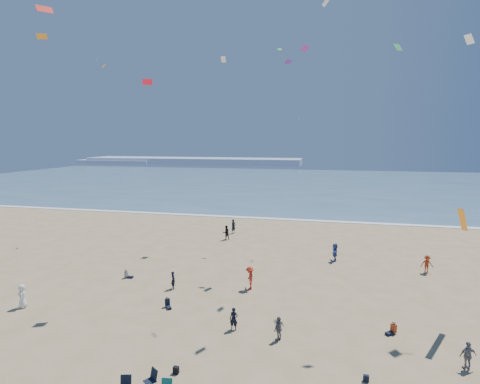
# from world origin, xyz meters

# --- Properties ---
(ocean) EXTENTS (220.00, 100.00, 0.06)m
(ocean) POSITION_xyz_m (0.00, 95.00, 0.03)
(ocean) COLOR #476B84
(ocean) RESTS_ON ground
(surf_line) EXTENTS (220.00, 1.20, 0.08)m
(surf_line) POSITION_xyz_m (0.00, 45.00, 0.04)
(surf_line) COLOR white
(surf_line) RESTS_ON ground
(headland_far) EXTENTS (110.00, 20.00, 3.20)m
(headland_far) POSITION_xyz_m (-60.00, 170.00, 1.60)
(headland_far) COLOR #7A8EA8
(headland_far) RESTS_ON ground
(headland_near) EXTENTS (40.00, 14.00, 2.00)m
(headland_near) POSITION_xyz_m (-100.00, 165.00, 1.00)
(headland_near) COLOR #7A8EA8
(headland_near) RESTS_ON ground
(standing_flyers) EXTENTS (31.88, 38.63, 1.91)m
(standing_flyers) POSITION_xyz_m (4.43, 14.41, 0.89)
(standing_flyers) COLOR #AC3418
(standing_flyers) RESTS_ON ground
(seated_group) EXTENTS (22.57, 22.92, 0.84)m
(seated_group) POSITION_xyz_m (0.92, 7.46, 0.42)
(seated_group) COLOR white
(seated_group) RESTS_ON ground
(black_backpack) EXTENTS (0.30, 0.22, 0.38)m
(black_backpack) POSITION_xyz_m (-0.78, 5.00, 0.19)
(black_backpack) COLOR black
(black_backpack) RESTS_ON ground
(navy_bag) EXTENTS (0.28, 0.18, 0.34)m
(navy_bag) POSITION_xyz_m (8.94, 6.55, 0.17)
(navy_bag) COLOR black
(navy_bag) RESTS_ON ground
(kites_aloft) EXTENTS (39.78, 35.99, 22.54)m
(kites_aloft) POSITION_xyz_m (8.45, 13.17, 14.23)
(kites_aloft) COLOR orange
(kites_aloft) RESTS_ON ground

